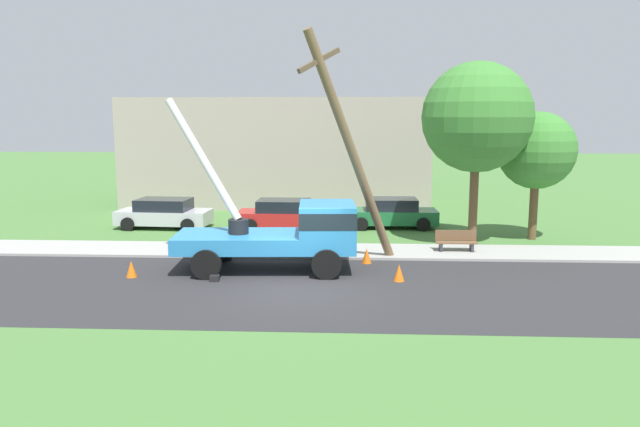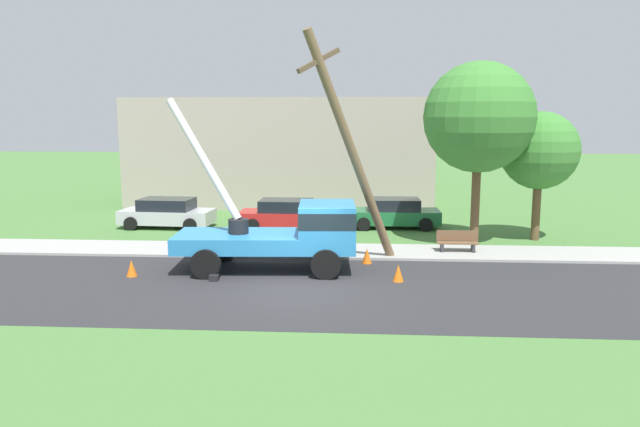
# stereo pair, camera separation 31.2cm
# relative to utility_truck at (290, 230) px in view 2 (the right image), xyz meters

# --- Properties ---
(ground_plane) EXTENTS (120.00, 120.00, 0.00)m
(ground_plane) POSITION_rel_utility_truck_xyz_m (0.55, 9.69, -1.41)
(ground_plane) COLOR #477538
(road_asphalt) EXTENTS (80.00, 7.69, 0.01)m
(road_asphalt) POSITION_rel_utility_truck_xyz_m (0.55, -2.31, -1.40)
(road_asphalt) COLOR #2B2B2D
(road_asphalt) RESTS_ON ground
(sidewalk_strip) EXTENTS (80.00, 2.56, 0.10)m
(sidewalk_strip) POSITION_rel_utility_truck_xyz_m (0.55, 2.82, -1.36)
(sidewalk_strip) COLOR #9E9E99
(sidewalk_strip) RESTS_ON ground
(utility_truck) EXTENTS (6.89, 3.21, 5.98)m
(utility_truck) POSITION_rel_utility_truck_xyz_m (0.00, 0.00, 0.00)
(utility_truck) COLOR #2D84C6
(utility_truck) RESTS_ON ground
(leaning_utility_pole) EXTENTS (3.54, 3.01, 8.25)m
(leaning_utility_pole) POSITION_rel_utility_truck_xyz_m (2.10, 0.79, 2.80)
(leaning_utility_pole) COLOR brown
(leaning_utility_pole) RESTS_ON ground
(traffic_cone_ahead) EXTENTS (0.36, 0.36, 0.56)m
(traffic_cone_ahead) POSITION_rel_utility_truck_xyz_m (3.69, -1.28, -1.13)
(traffic_cone_ahead) COLOR orange
(traffic_cone_ahead) RESTS_ON ground
(traffic_cone_behind) EXTENTS (0.36, 0.36, 0.56)m
(traffic_cone_behind) POSITION_rel_utility_truck_xyz_m (-5.21, -1.23, -1.13)
(traffic_cone_behind) COLOR orange
(traffic_cone_behind) RESTS_ON ground
(traffic_cone_curbside) EXTENTS (0.36, 0.36, 0.56)m
(traffic_cone_curbside) POSITION_rel_utility_truck_xyz_m (2.70, 1.09, -1.13)
(traffic_cone_curbside) COLOR orange
(traffic_cone_curbside) RESTS_ON ground
(parked_sedan_silver) EXTENTS (4.50, 2.19, 1.42)m
(parked_sedan_silver) POSITION_rel_utility_truck_xyz_m (-6.85, 7.68, -0.70)
(parked_sedan_silver) COLOR #B7B7BF
(parked_sedan_silver) RESTS_ON ground
(parked_sedan_red) EXTENTS (4.43, 2.07, 1.42)m
(parked_sedan_red) POSITION_rel_utility_truck_xyz_m (-1.05, 7.61, -0.70)
(parked_sedan_red) COLOR #B21E1E
(parked_sedan_red) RESTS_ON ground
(parked_sedan_green) EXTENTS (4.43, 2.07, 1.42)m
(parked_sedan_green) POSITION_rel_utility_truck_xyz_m (4.07, 8.35, -0.70)
(parked_sedan_green) COLOR #1E6638
(parked_sedan_green) RESTS_ON ground
(park_bench) EXTENTS (1.60, 0.45, 0.90)m
(park_bench) POSITION_rel_utility_truck_xyz_m (6.26, 2.88, -0.95)
(park_bench) COLOR brown
(park_bench) RESTS_ON ground
(roadside_tree_near) EXTENTS (3.32, 3.32, 5.55)m
(roadside_tree_near) POSITION_rel_utility_truck_xyz_m (10.07, 5.82, 2.46)
(roadside_tree_near) COLOR brown
(roadside_tree_near) RESTS_ON ground
(roadside_tree_far) EXTENTS (4.51, 4.51, 7.55)m
(roadside_tree_far) POSITION_rel_utility_truck_xyz_m (7.23, 4.66, 3.86)
(roadside_tree_far) COLOR brown
(roadside_tree_far) RESTS_ON ground
(lowrise_building_backdrop) EXTENTS (18.00, 6.00, 6.40)m
(lowrise_building_backdrop) POSITION_rel_utility_truck_xyz_m (-2.33, 16.23, 1.79)
(lowrise_building_backdrop) COLOR #A5998C
(lowrise_building_backdrop) RESTS_ON ground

